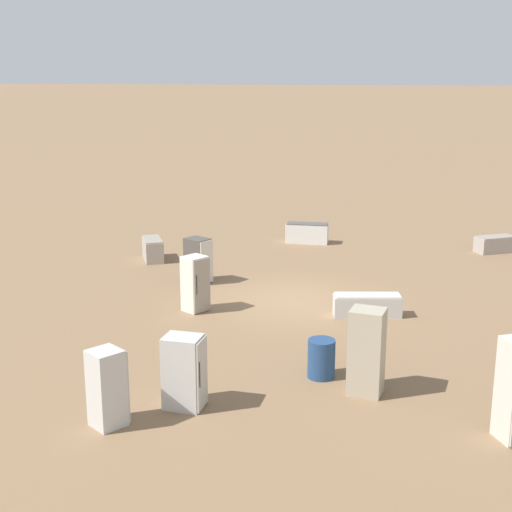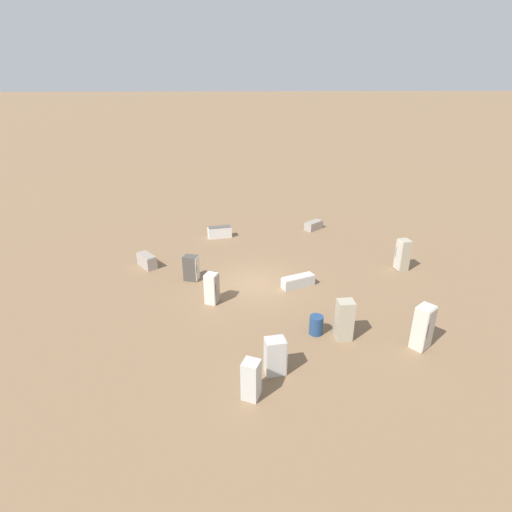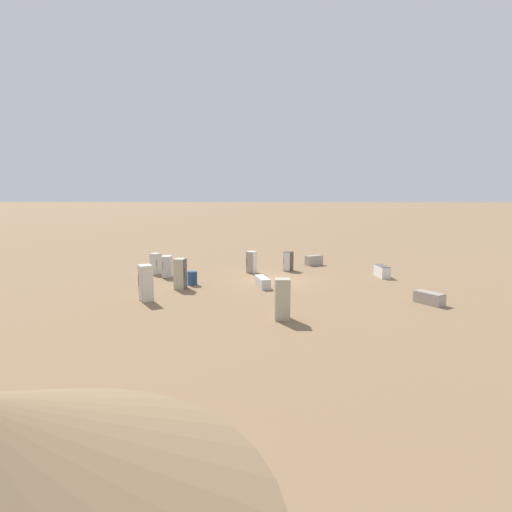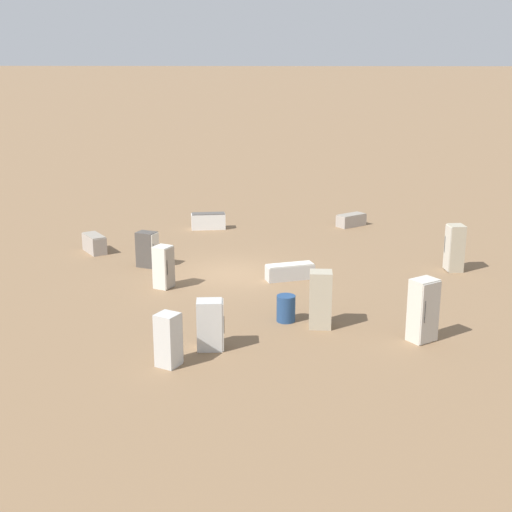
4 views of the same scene
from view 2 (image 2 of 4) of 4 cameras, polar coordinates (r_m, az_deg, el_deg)
name	(u,v)px [view 2 (image 2 of 4)]	position (r m, az deg, el deg)	size (l,w,h in m)	color
ground_plane	(255,284)	(21.95, -0.18, -3.97)	(1000.00, 1000.00, 0.00)	#846647
discarded_fridge_0	(191,268)	(22.36, -9.24, -1.71)	(0.92, 0.78, 1.43)	#4C4742
discarded_fridge_1	(212,288)	(19.92, -6.33, -4.62)	(0.78, 0.78, 1.57)	silver
discarded_fridge_2	(314,225)	(30.31, 8.23, 4.37)	(1.56, 1.43, 0.60)	#A89E93
discarded_fridge_3	(275,356)	(15.40, 2.78, -14.11)	(0.83, 0.66, 1.49)	silver
discarded_fridge_4	(344,320)	(17.52, 12.49, -8.88)	(0.69, 0.67, 1.82)	#B2A88E
discarded_fridge_5	(423,327)	(17.91, 22.76, -9.38)	(0.96, 0.93, 1.92)	beige
discarded_fridge_6	(220,232)	(28.47, -5.21, 3.44)	(1.73, 0.86, 0.79)	white
discarded_fridge_7	(403,255)	(24.73, 20.21, 0.15)	(0.71, 0.75, 1.86)	#B2A88E
discarded_fridge_8	(147,261)	(24.65, -15.32, -0.65)	(1.32, 1.51, 0.78)	#A89E93
discarded_fridge_9	(298,281)	(21.65, 6.03, -3.62)	(1.92, 1.15, 0.61)	silver
discarded_fridge_10	(251,379)	(14.39, -0.68, -17.22)	(0.77, 0.79, 1.51)	silver
rusty_barrel	(316,325)	(17.85, 8.60, -9.72)	(0.60, 0.60, 0.86)	navy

